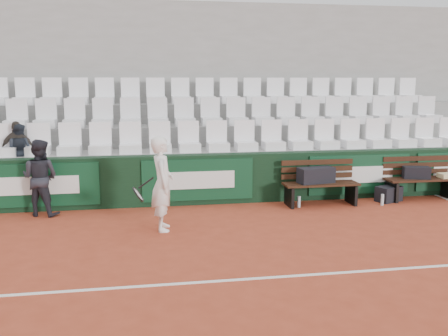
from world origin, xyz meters
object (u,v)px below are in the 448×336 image
Objects in this scene: spectator_b at (16,127)px; spectator_c at (18,128)px; bench_right at (420,189)px; tennis_player at (162,184)px; bench_left at (321,194)px; sports_bag_ground at (389,194)px; ball_kid at (40,178)px; sports_bag_right at (416,173)px; water_bottle_near at (299,202)px; water_bottle_far at (382,200)px; sports_bag_left at (316,175)px.

spectator_b is 1.05× the size of spectator_c.
bench_right is 5.59m from tennis_player.
bench_left reaches higher than sports_bag_ground.
ball_kid is at bearing 137.62° from spectator_c.
sports_bag_right is (2.12, 0.11, 0.35)m from bench_left.
bench_left is at bearing -177.73° from sports_bag_ground.
bench_left is 1.50m from sports_bag_ground.
sports_bag_right is 8.14m from spectator_b.
tennis_player is 1.11× the size of ball_kid.
water_bottle_near and water_bottle_far have the same top height.
bench_left and bench_right have the same top height.
sports_bag_left is 5.94m from spectator_c.
sports_bag_right is 2.34× the size of water_bottle_near.
bench_left is 6.63× the size of water_bottle_near.
bench_left is at bearing -172.87° from spectator_c.
bench_left is 1.39× the size of spectator_c.
water_bottle_far is 4.55m from tennis_player.
tennis_player reaches higher than ball_kid.
ball_kid is at bearing 178.42° from bench_left.
spectator_b reaches higher than sports_bag_ground.
sports_bag_left is 3.18× the size of water_bottle_far.
sports_bag_left is at bearing 168.79° from water_bottle_far.
spectator_c is at bearing 167.88° from water_bottle_near.
spectator_b is (-7.41, 0.98, 1.41)m from sports_bag_ground.
sports_bag_left is at bearing -161.08° from ball_kid.
water_bottle_near is 1.70m from water_bottle_far.
sports_bag_left is at bearing -177.98° from sports_bag_right.
bench_left is 1.24m from water_bottle_far.
spectator_c is (-8.11, 0.94, 1.31)m from bench_right.
water_bottle_far is at bearing -10.53° from bench_left.
bench_left is at bearing -161.42° from ball_kid.
bench_left is at bearing -177.21° from bench_right.
tennis_player is at bearing -168.19° from water_bottle_far.
bench_right is 6.64× the size of water_bottle_far.
sports_bag_ground is 0.48× the size of spectator_c.
sports_bag_left is (-2.33, -0.07, 0.38)m from bench_right.
bench_right is 8.27m from spectator_c.
ball_kid is (-4.87, 0.26, 0.59)m from water_bottle_near.
sports_bag_right reaches higher than sports_bag_ground.
tennis_player is 3.58m from spectator_b.
bench_right is at bearing -1.62° from sports_bag_right.
spectator_c is at bearing 172.40° from sports_bag_ground.
spectator_b is (-5.81, 1.01, 0.96)m from sports_bag_left.
water_bottle_far is 6.60m from ball_kid.
spectator_b is (-8.14, 0.94, 1.34)m from bench_right.
sports_bag_right is at bearing 13.34° from tennis_player.
sports_bag_left is at bearing -172.71° from spectator_c.
bench_right is 2.09× the size of sports_bag_left.
bench_right is 7.60m from ball_kid.
sports_bag_left is 5.97m from spectator_b.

